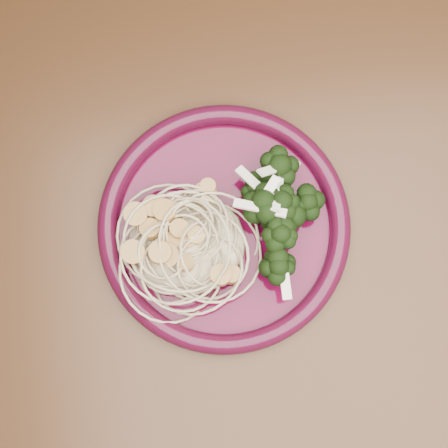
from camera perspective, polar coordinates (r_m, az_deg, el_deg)
dining_table at (r=0.71m, az=-1.91°, el=0.79°), size 1.20×0.80×0.75m
dinner_plate at (r=0.60m, az=-0.00°, el=-0.19°), size 0.31×0.31×0.02m
spaghetti_pile at (r=0.59m, az=-3.50°, el=-1.74°), size 0.14×0.13×0.03m
scallop_cluster at (r=0.56m, az=-3.70°, el=-1.26°), size 0.14×0.14×0.04m
broccoli_pile at (r=0.59m, az=4.30°, el=2.24°), size 0.12×0.15×0.05m
onion_garnish at (r=0.56m, az=4.52°, el=2.88°), size 0.08×0.10×0.05m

